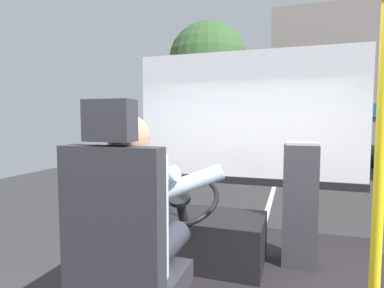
% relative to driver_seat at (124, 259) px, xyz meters
% --- Properties ---
extents(ground, '(18.00, 44.00, 0.06)m').
position_rel_driver_seat_xyz_m(ground, '(0.24, 9.40, -1.41)').
color(ground, '#353535').
extents(driver_seat, '(0.48, 0.48, 1.28)m').
position_rel_driver_seat_xyz_m(driver_seat, '(0.00, 0.00, 0.00)').
color(driver_seat, black).
rests_on(driver_seat, bus_floor).
extents(bus_driver, '(0.82, 0.62, 0.80)m').
position_rel_driver_seat_xyz_m(bus_driver, '(0.00, 0.11, 0.18)').
color(bus_driver, '#282833').
rests_on(bus_driver, driver_seat).
extents(steering_console, '(1.10, 0.98, 0.79)m').
position_rel_driver_seat_xyz_m(steering_console, '(-0.00, 1.18, -0.32)').
color(steering_console, black).
rests_on(steering_console, bus_floor).
extents(handrail_pole, '(0.04, 0.04, 2.16)m').
position_rel_driver_seat_xyz_m(handrail_pole, '(1.09, 0.17, 0.54)').
color(handrail_pole, yellow).
rests_on(handrail_pole, bus_floor).
extents(fare_box, '(0.27, 0.26, 1.02)m').
position_rel_driver_seat_xyz_m(fare_box, '(0.82, 1.41, -0.03)').
color(fare_box, '#333338').
rests_on(fare_box, bus_floor).
extents(windshield_panel, '(2.50, 0.08, 1.48)m').
position_rel_driver_seat_xyz_m(windshield_panel, '(0.24, 2.22, 0.51)').
color(windshield_panel, silver).
extents(street_tree, '(3.50, 3.50, 6.34)m').
position_rel_driver_seat_xyz_m(street_tree, '(-2.96, 12.50, 3.18)').
color(street_tree, '#4C3828').
rests_on(street_tree, ground).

